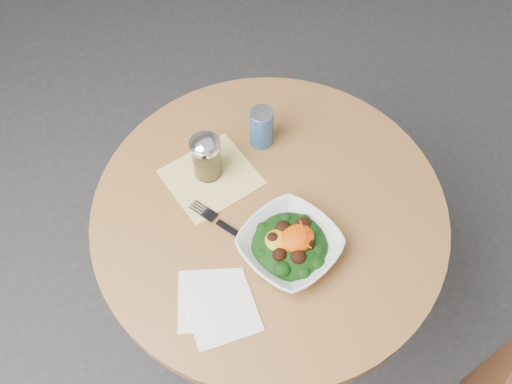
{
  "coord_description": "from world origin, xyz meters",
  "views": [
    {
      "loc": [
        -0.4,
        -0.6,
        1.99
      ],
      "look_at": [
        -0.02,
        0.03,
        0.81
      ],
      "focal_mm": 40.0,
      "sensor_mm": 36.0,
      "label": 1
    }
  ],
  "objects": [
    {
      "name": "table",
      "position": [
        0.0,
        0.0,
        0.55
      ],
      "size": [
        0.9,
        0.9,
        0.75
      ],
      "color": "black",
      "rests_on": "ground"
    },
    {
      "name": "paper_napkins",
      "position": [
        -0.24,
        -0.16,
        0.75
      ],
      "size": [
        0.2,
        0.23,
        0.0
      ],
      "color": "white",
      "rests_on": "table"
    },
    {
      "name": "ground",
      "position": [
        0.0,
        0.0,
        0.0
      ],
      "size": [
        6.0,
        6.0,
        0.0
      ],
      "primitive_type": "plane",
      "color": "#2F2F32",
      "rests_on": "ground"
    },
    {
      "name": "beverage_can",
      "position": [
        0.09,
        0.2,
        0.81
      ],
      "size": [
        0.06,
        0.06,
        0.12
      ],
      "color": "navy",
      "rests_on": "table"
    },
    {
      "name": "cloth_napkin",
      "position": [
        -0.08,
        0.16,
        0.75
      ],
      "size": [
        0.23,
        0.22,
        0.0
      ],
      "primitive_type": "cube",
      "rotation": [
        0.0,
        0.0,
        0.08
      ],
      "color": "#DCA80B",
      "rests_on": "table"
    },
    {
      "name": "spice_shaker",
      "position": [
        -0.08,
        0.18,
        0.82
      ],
      "size": [
        0.08,
        0.08,
        0.14
      ],
      "color": "silver",
      "rests_on": "table"
    },
    {
      "name": "fork",
      "position": [
        -0.12,
        0.01,
        0.76
      ],
      "size": [
        0.11,
        0.22,
        0.0
      ],
      "color": "black",
      "rests_on": "table"
    },
    {
      "name": "salad_bowl",
      "position": [
        -0.02,
        -0.12,
        0.78
      ],
      "size": [
        0.27,
        0.27,
        0.08
      ],
      "color": "white",
      "rests_on": "table"
    }
  ]
}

